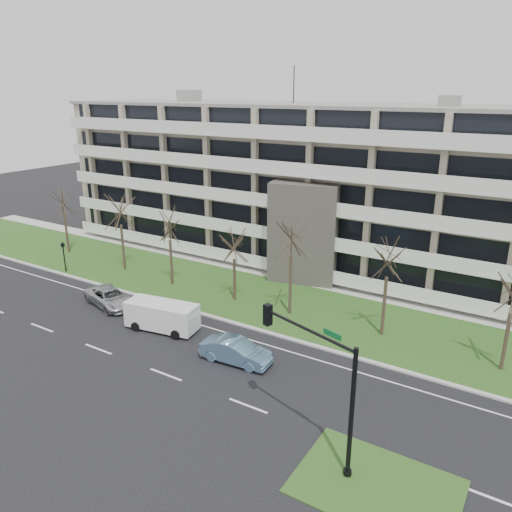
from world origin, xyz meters
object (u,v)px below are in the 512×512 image
Objects in this scene: silver_pickup at (110,297)px; blue_sedan at (236,351)px; traffic_signal at (320,374)px; pedestrian_signal at (64,253)px; white_van at (163,314)px.

silver_pickup is 1.10× the size of blue_sedan.
blue_sedan is (13.48, -1.91, 0.06)m from silver_pickup.
silver_pickup is at bearing 179.44° from traffic_signal.
blue_sedan is at bearing 165.30° from traffic_signal.
pedestrian_signal is at bearing 179.25° from traffic_signal.
pedestrian_signal is (-23.01, 5.09, 1.14)m from blue_sedan.
pedestrian_signal is at bearing 156.15° from white_van.
silver_pickup is at bearing 77.16° from blue_sedan.
silver_pickup is 0.76× the size of traffic_signal.
traffic_signal reaches higher than pedestrian_signal.
blue_sedan is at bearing -83.21° from silver_pickup.
blue_sedan is 1.56× the size of pedestrian_signal.
white_van is at bearing 175.51° from traffic_signal.
silver_pickup is 6.54m from white_van.
white_van is (6.45, -0.91, 0.51)m from silver_pickup.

